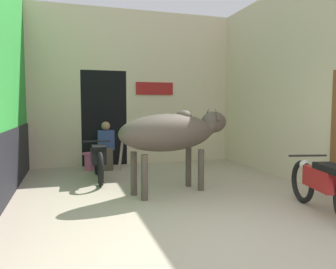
{
  "coord_description": "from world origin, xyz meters",
  "views": [
    {
      "loc": [
        -1.67,
        -3.0,
        1.48
      ],
      "look_at": [
        -0.01,
        2.43,
        1.01
      ],
      "focal_mm": 35.0,
      "sensor_mm": 36.0,
      "label": 1
    }
  ],
  "objects_px": {
    "motorcycle_far": "(98,159)",
    "plastic_stool": "(89,161)",
    "motorcycle_near": "(324,184)",
    "shopkeeper_seated": "(106,144)",
    "cow": "(174,133)"
  },
  "relations": [
    {
      "from": "motorcycle_near",
      "to": "motorcycle_far",
      "type": "height_order",
      "value": "motorcycle_near"
    },
    {
      "from": "motorcycle_near",
      "to": "shopkeeper_seated",
      "type": "bearing_deg",
      "value": 120.47
    },
    {
      "from": "motorcycle_near",
      "to": "shopkeeper_seated",
      "type": "distance_m",
      "value": 4.89
    },
    {
      "from": "motorcycle_far",
      "to": "plastic_stool",
      "type": "xyz_separation_m",
      "value": [
        -0.12,
        1.11,
        -0.21
      ]
    },
    {
      "from": "motorcycle_near",
      "to": "plastic_stool",
      "type": "distance_m",
      "value": 5.14
    },
    {
      "from": "motorcycle_far",
      "to": "shopkeeper_seated",
      "type": "xyz_separation_m",
      "value": [
        0.28,
        1.07,
        0.17
      ]
    },
    {
      "from": "motorcycle_far",
      "to": "plastic_stool",
      "type": "bearing_deg",
      "value": 96.07
    },
    {
      "from": "motorcycle_near",
      "to": "motorcycle_far",
      "type": "bearing_deg",
      "value": 131.27
    },
    {
      "from": "plastic_stool",
      "to": "cow",
      "type": "bearing_deg",
      "value": -62.39
    },
    {
      "from": "cow",
      "to": "plastic_stool",
      "type": "xyz_separation_m",
      "value": [
        -1.29,
        2.47,
        -0.82
      ]
    },
    {
      "from": "motorcycle_far",
      "to": "plastic_stool",
      "type": "height_order",
      "value": "motorcycle_far"
    },
    {
      "from": "motorcycle_far",
      "to": "shopkeeper_seated",
      "type": "distance_m",
      "value": 1.12
    },
    {
      "from": "motorcycle_near",
      "to": "motorcycle_far",
      "type": "xyz_separation_m",
      "value": [
        -2.76,
        3.15,
        -0.01
      ]
    },
    {
      "from": "cow",
      "to": "shopkeeper_seated",
      "type": "height_order",
      "value": "cow"
    },
    {
      "from": "motorcycle_far",
      "to": "shopkeeper_seated",
      "type": "height_order",
      "value": "shopkeeper_seated"
    }
  ]
}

